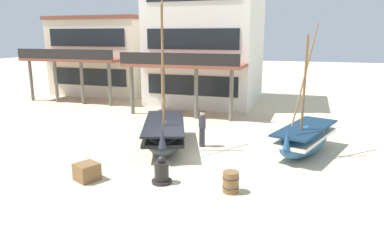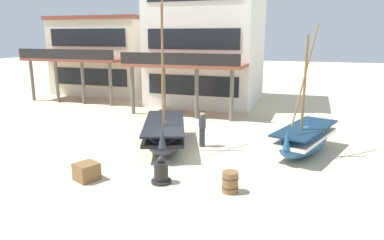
{
  "view_description": "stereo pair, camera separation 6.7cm",
  "coord_description": "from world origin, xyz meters",
  "px_view_note": "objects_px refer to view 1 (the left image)",
  "views": [
    {
      "loc": [
        4.74,
        -13.22,
        4.95
      ],
      "look_at": [
        0.0,
        1.0,
        1.4
      ],
      "focal_mm": 33.53,
      "sensor_mm": 36.0,
      "label": 1
    },
    {
      "loc": [
        4.8,
        -13.2,
        4.95
      ],
      "look_at": [
        0.0,
        1.0,
        1.4
      ],
      "focal_mm": 33.53,
      "sensor_mm": 36.0,
      "label": 2
    }
  ],
  "objects_px": {
    "wooden_barrel": "(231,182)",
    "cargo_crate": "(87,172)",
    "harbor_building_annex": "(104,56)",
    "fishing_boat_centre_large": "(305,139)",
    "fishing_boat_near_left": "(164,133)",
    "harbor_building_main": "(206,39)",
    "fisherman_by_hull": "(202,129)",
    "capstan_winch": "(162,173)"
  },
  "relations": [
    {
      "from": "fishing_boat_centre_large",
      "to": "harbor_building_annex",
      "type": "relative_size",
      "value": 0.65
    },
    {
      "from": "fishing_boat_centre_large",
      "to": "harbor_building_main",
      "type": "relative_size",
      "value": 0.55
    },
    {
      "from": "capstan_winch",
      "to": "harbor_building_main",
      "type": "relative_size",
      "value": 0.1
    },
    {
      "from": "fishing_boat_near_left",
      "to": "harbor_building_annex",
      "type": "height_order",
      "value": "fishing_boat_near_left"
    },
    {
      "from": "fisherman_by_hull",
      "to": "fishing_boat_centre_large",
      "type": "bearing_deg",
      "value": 5.48
    },
    {
      "from": "fisherman_by_hull",
      "to": "capstan_winch",
      "type": "bearing_deg",
      "value": -91.45
    },
    {
      "from": "wooden_barrel",
      "to": "cargo_crate",
      "type": "relative_size",
      "value": 0.96
    },
    {
      "from": "wooden_barrel",
      "to": "harbor_building_annex",
      "type": "relative_size",
      "value": 0.08
    },
    {
      "from": "fishing_boat_centre_large",
      "to": "wooden_barrel",
      "type": "distance_m",
      "value": 5.29
    },
    {
      "from": "wooden_barrel",
      "to": "harbor_building_annex",
      "type": "xyz_separation_m",
      "value": [
        -14.8,
        16.64,
        2.89
      ]
    },
    {
      "from": "fishing_boat_centre_large",
      "to": "harbor_building_main",
      "type": "bearing_deg",
      "value": 125.08
    },
    {
      "from": "wooden_barrel",
      "to": "harbor_building_main",
      "type": "distance_m",
      "value": 16.98
    },
    {
      "from": "capstan_winch",
      "to": "harbor_building_annex",
      "type": "distance_m",
      "value": 20.95
    },
    {
      "from": "fisherman_by_hull",
      "to": "cargo_crate",
      "type": "height_order",
      "value": "fisherman_by_hull"
    },
    {
      "from": "cargo_crate",
      "to": "harbor_building_main",
      "type": "height_order",
      "value": "harbor_building_main"
    },
    {
      "from": "harbor_building_main",
      "to": "fishing_boat_centre_large",
      "type": "bearing_deg",
      "value": -54.92
    },
    {
      "from": "fishing_boat_near_left",
      "to": "harbor_building_main",
      "type": "bearing_deg",
      "value": 97.18
    },
    {
      "from": "capstan_winch",
      "to": "wooden_barrel",
      "type": "relative_size",
      "value": 1.37
    },
    {
      "from": "cargo_crate",
      "to": "harbor_building_annex",
      "type": "xyz_separation_m",
      "value": [
        -9.81,
        17.25,
        2.94
      ]
    },
    {
      "from": "cargo_crate",
      "to": "harbor_building_annex",
      "type": "bearing_deg",
      "value": 119.62
    },
    {
      "from": "wooden_barrel",
      "to": "harbor_building_main",
      "type": "relative_size",
      "value": 0.07
    },
    {
      "from": "wooden_barrel",
      "to": "fisherman_by_hull",
      "type": "bearing_deg",
      "value": 117.56
    },
    {
      "from": "fishing_boat_near_left",
      "to": "capstan_winch",
      "type": "height_order",
      "value": "fishing_boat_near_left"
    },
    {
      "from": "fisherman_by_hull",
      "to": "harbor_building_annex",
      "type": "distance_m",
      "value": 17.66
    },
    {
      "from": "cargo_crate",
      "to": "harbor_building_annex",
      "type": "relative_size",
      "value": 0.09
    },
    {
      "from": "wooden_barrel",
      "to": "cargo_crate",
      "type": "distance_m",
      "value": 5.02
    },
    {
      "from": "wooden_barrel",
      "to": "harbor_building_main",
      "type": "height_order",
      "value": "harbor_building_main"
    },
    {
      "from": "capstan_winch",
      "to": "fisherman_by_hull",
      "type": "bearing_deg",
      "value": 88.55
    },
    {
      "from": "cargo_crate",
      "to": "wooden_barrel",
      "type": "bearing_deg",
      "value": 6.99
    },
    {
      "from": "fishing_boat_centre_large",
      "to": "harbor_building_annex",
      "type": "distance_m",
      "value": 20.81
    },
    {
      "from": "cargo_crate",
      "to": "harbor_building_main",
      "type": "relative_size",
      "value": 0.07
    },
    {
      "from": "fisherman_by_hull",
      "to": "fishing_boat_near_left",
      "type": "bearing_deg",
      "value": -158.7
    },
    {
      "from": "fishing_boat_near_left",
      "to": "wooden_barrel",
      "type": "relative_size",
      "value": 9.99
    },
    {
      "from": "capstan_winch",
      "to": "harbor_building_annex",
      "type": "bearing_deg",
      "value": 126.65
    },
    {
      "from": "fisherman_by_hull",
      "to": "cargo_crate",
      "type": "relative_size",
      "value": 2.3
    },
    {
      "from": "fishing_boat_centre_large",
      "to": "harbor_building_annex",
      "type": "bearing_deg",
      "value": 145.11
    },
    {
      "from": "fishing_boat_near_left",
      "to": "cargo_crate",
      "type": "relative_size",
      "value": 9.56
    },
    {
      "from": "fishing_boat_centre_large",
      "to": "capstan_winch",
      "type": "xyz_separation_m",
      "value": [
        -4.55,
        -4.84,
        -0.29
      ]
    },
    {
      "from": "fishing_boat_near_left",
      "to": "harbor_building_main",
      "type": "height_order",
      "value": "harbor_building_main"
    },
    {
      "from": "capstan_winch",
      "to": "wooden_barrel",
      "type": "xyz_separation_m",
      "value": [
        2.41,
        0.01,
        -0.02
      ]
    },
    {
      "from": "harbor_building_main",
      "to": "harbor_building_annex",
      "type": "height_order",
      "value": "harbor_building_main"
    },
    {
      "from": "wooden_barrel",
      "to": "harbor_building_annex",
      "type": "height_order",
      "value": "harbor_building_annex"
    }
  ]
}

